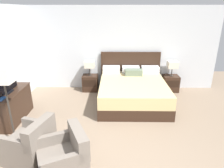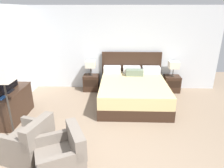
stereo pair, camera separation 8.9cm
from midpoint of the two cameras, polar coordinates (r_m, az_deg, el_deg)
The scene contains 11 objects.
wall_back at distance 6.30m, azimuth 0.24°, elevation 10.01°, with size 6.39×0.06×2.55m, color silver.
bed at distance 5.55m, azimuth 5.40°, elevation -1.79°, with size 1.85×2.13×1.20m.
nightstand_left at distance 6.34m, azimuth -6.62°, elevation 0.32°, with size 0.47×0.40×0.50m.
nightstand_right at distance 6.52m, azimuth 16.00°, elevation 0.20°, with size 0.47×0.40×0.50m.
table_lamp_left at distance 6.16m, azimuth -6.84°, elevation 5.58°, with size 0.30×0.30×0.46m.
table_lamp_right at distance 6.34m, azimuth 16.52°, elevation 5.31°, with size 0.30×0.30×0.46m.
dresser at distance 5.15m, azimuth -27.21°, elevation -5.47°, with size 0.46×1.23×0.71m.
tv at distance 4.89m, azimuth -28.61°, elevation 0.72°, with size 0.18×0.85×0.55m.
armchair_by_window at distance 3.81m, azimuth -22.84°, elevation -15.58°, with size 0.85×0.84×0.76m.
armchair_companion at distance 3.34m, azimuth -14.12°, elevation -20.14°, with size 0.91×0.91×0.76m.
floor_lamp at distance 3.95m, azimuth -29.26°, elevation 1.33°, with size 0.37×0.37×1.53m.
Camera 1 is at (0.02, -2.41, 2.43)m, focal length 32.00 mm.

